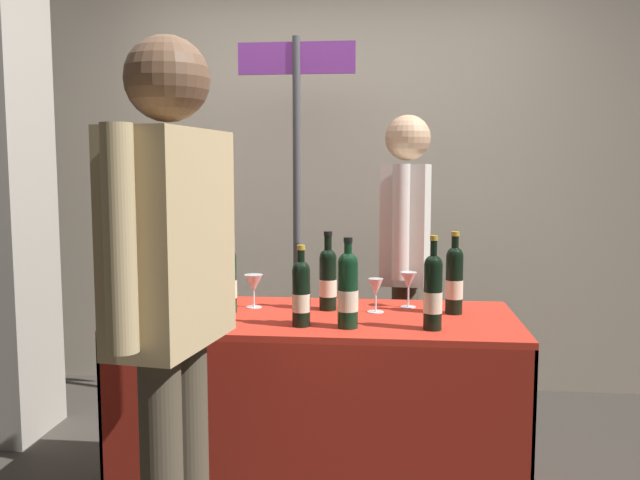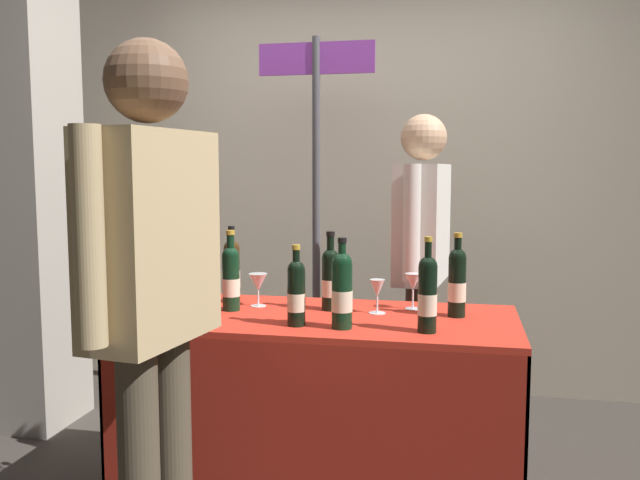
% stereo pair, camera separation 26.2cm
% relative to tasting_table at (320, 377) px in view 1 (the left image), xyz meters
% --- Properties ---
extents(back_partition, '(6.71, 0.12, 2.93)m').
position_rel_tasting_table_xyz_m(back_partition, '(0.00, 1.63, 0.92)').
color(back_partition, '#B2A893').
rests_on(back_partition, ground_plane).
extents(tasting_table, '(1.54, 0.70, 0.80)m').
position_rel_tasting_table_xyz_m(tasting_table, '(0.00, 0.00, 0.00)').
color(tasting_table, red).
rests_on(tasting_table, ground_plane).
extents(featured_wine_bottle, '(0.07, 0.07, 0.33)m').
position_rel_tasting_table_xyz_m(featured_wine_bottle, '(-0.37, 0.02, 0.39)').
color(featured_wine_bottle, black).
rests_on(featured_wine_bottle, tasting_table).
extents(display_bottle_0, '(0.07, 0.07, 0.32)m').
position_rel_tasting_table_xyz_m(display_bottle_0, '(0.02, 0.11, 0.39)').
color(display_bottle_0, black).
rests_on(display_bottle_0, tasting_table).
extents(display_bottle_1, '(0.07, 0.07, 0.34)m').
position_rel_tasting_table_xyz_m(display_bottle_1, '(0.43, -0.20, 0.40)').
color(display_bottle_1, black).
rests_on(display_bottle_1, tasting_table).
extents(display_bottle_2, '(0.07, 0.07, 0.33)m').
position_rel_tasting_table_xyz_m(display_bottle_2, '(0.53, 0.08, 0.40)').
color(display_bottle_2, black).
rests_on(display_bottle_2, tasting_table).
extents(display_bottle_3, '(0.07, 0.07, 0.33)m').
position_rel_tasting_table_xyz_m(display_bottle_3, '(-0.43, 0.19, 0.39)').
color(display_bottle_3, '#38230F').
rests_on(display_bottle_3, tasting_table).
extents(display_bottle_4, '(0.08, 0.08, 0.33)m').
position_rel_tasting_table_xyz_m(display_bottle_4, '(0.12, -0.20, 0.40)').
color(display_bottle_4, black).
rests_on(display_bottle_4, tasting_table).
extents(display_bottle_5, '(0.08, 0.08, 0.33)m').
position_rel_tasting_table_xyz_m(display_bottle_5, '(-0.66, 0.12, 0.40)').
color(display_bottle_5, '#38230F').
rests_on(display_bottle_5, tasting_table).
extents(display_bottle_6, '(0.07, 0.07, 0.30)m').
position_rel_tasting_table_xyz_m(display_bottle_6, '(-0.05, -0.19, 0.38)').
color(display_bottle_6, black).
rests_on(display_bottle_6, tasting_table).
extents(display_bottle_7, '(0.07, 0.07, 0.35)m').
position_rel_tasting_table_xyz_m(display_bottle_7, '(-0.52, 0.10, 0.40)').
color(display_bottle_7, '#38230F').
rests_on(display_bottle_7, tasting_table).
extents(wine_glass_near_vendor, '(0.08, 0.08, 0.14)m').
position_rel_tasting_table_xyz_m(wine_glass_near_vendor, '(-0.29, 0.12, 0.35)').
color(wine_glass_near_vendor, silver).
rests_on(wine_glass_near_vendor, tasting_table).
extents(wine_glass_mid, '(0.07, 0.07, 0.15)m').
position_rel_tasting_table_xyz_m(wine_glass_mid, '(0.35, 0.19, 0.36)').
color(wine_glass_mid, silver).
rests_on(wine_glass_mid, tasting_table).
extents(wine_glass_near_taster, '(0.07, 0.07, 0.14)m').
position_rel_tasting_table_xyz_m(wine_glass_near_taster, '(0.22, 0.08, 0.35)').
color(wine_glass_near_taster, silver).
rests_on(wine_glass_near_taster, tasting_table).
extents(flower_vase, '(0.11, 0.11, 0.37)m').
position_rel_tasting_table_xyz_m(flower_vase, '(-0.54, -0.19, 0.35)').
color(flower_vase, slate).
rests_on(flower_vase, tasting_table).
extents(vendor_presenter, '(0.26, 0.63, 1.64)m').
position_rel_tasting_table_xyz_m(vendor_presenter, '(0.36, 0.78, 0.45)').
color(vendor_presenter, '#4C4233').
rests_on(vendor_presenter, ground_plane).
extents(taster_foreground_right, '(0.27, 0.62, 1.75)m').
position_rel_tasting_table_xyz_m(taster_foreground_right, '(-0.35, -0.75, 0.52)').
color(taster_foreground_right, '#4C4233').
rests_on(taster_foreground_right, ground_plane).
extents(booth_signpost, '(0.63, 0.04, 2.08)m').
position_rel_tasting_table_xyz_m(booth_signpost, '(-0.23, 1.03, 0.77)').
color(booth_signpost, '#47474C').
rests_on(booth_signpost, ground_plane).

